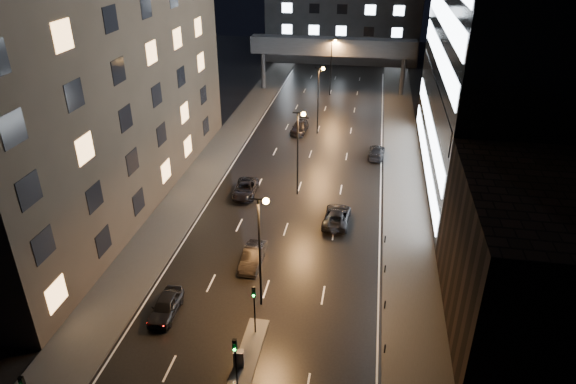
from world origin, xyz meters
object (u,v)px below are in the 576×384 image
object	(u,v)px
car_away_d	(300,127)
car_toward_a	(337,216)
car_away_a	(166,306)
car_toward_b	(377,152)
car_away_b	(253,257)
car_away_c	(245,189)
utility_cabinet	(239,358)

from	to	relation	value
car_away_d	car_toward_a	xyz separation A→B (m)	(7.84, -25.86, 0.02)
car_away_a	car_toward_b	xyz separation A→B (m)	(16.37, 35.02, -0.07)
car_away_a	car_toward_a	world-z (taller)	car_away_a
car_away_b	car_away_d	xyz separation A→B (m)	(-0.74, 34.70, -0.04)
car_away_d	car_toward_b	distance (m)	13.96
car_away_c	utility_cabinet	world-z (taller)	car_away_c
car_away_a	car_away_c	distance (m)	21.36
car_away_b	utility_cabinet	size ratio (longest dim) A/B	3.67
car_toward_b	utility_cabinet	size ratio (longest dim) A/B	3.75
car_away_a	car_toward_b	bearing A→B (deg)	63.36
car_away_b	car_away_c	world-z (taller)	car_away_b
car_toward_a	car_toward_b	distance (m)	18.67
car_away_a	utility_cabinet	bearing A→B (deg)	-33.39
car_away_a	car_toward_b	size ratio (longest dim) A/B	0.93
car_toward_a	car_away_a	bearing A→B (deg)	55.90
car_away_c	car_away_d	size ratio (longest dim) A/B	1.02
car_toward_a	car_away_c	bearing A→B (deg)	-19.70
car_away_b	car_toward_a	bearing A→B (deg)	51.79
car_away_c	car_away_d	bearing A→B (deg)	78.26
car_away_a	car_away_b	bearing A→B (deg)	54.14
car_toward_a	car_toward_b	world-z (taller)	car_toward_a
car_away_c	car_toward_b	world-z (taller)	car_away_c
car_toward_b	utility_cabinet	distance (m)	40.57
car_away_b	utility_cabinet	bearing A→B (deg)	-80.85
car_away_a	utility_cabinet	size ratio (longest dim) A/B	3.49
car_away_c	car_toward_b	xyz separation A→B (m)	(14.99, 13.70, -0.02)
car_away_a	car_toward_a	xyz separation A→B (m)	(12.50, 16.76, -0.01)
car_toward_a	utility_cabinet	bearing A→B (deg)	78.81
utility_cabinet	car_away_c	bearing A→B (deg)	94.94
car_away_b	car_away_d	world-z (taller)	car_away_b
car_away_a	car_away_d	size ratio (longest dim) A/B	0.88
car_away_a	car_away_d	xyz separation A→B (m)	(4.66, 42.62, -0.02)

